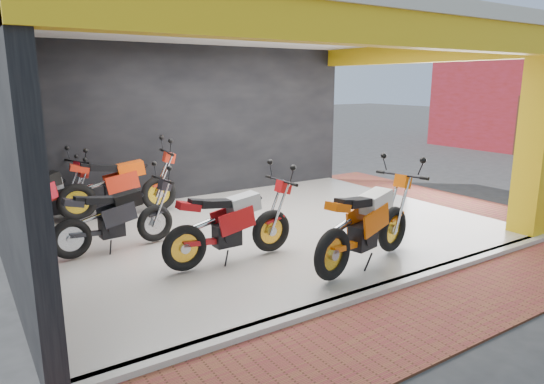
# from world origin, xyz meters

# --- Properties ---
(ground) EXTENTS (80.00, 80.00, 0.00)m
(ground) POSITION_xyz_m (0.00, 0.00, 0.00)
(ground) COLOR #2D2D30
(ground) RESTS_ON ground
(showroom_floor) EXTENTS (8.00, 6.00, 0.10)m
(showroom_floor) POSITION_xyz_m (0.00, 2.00, 0.05)
(showroom_floor) COLOR silver
(showroom_floor) RESTS_ON ground
(showroom_ceiling) EXTENTS (8.40, 6.40, 0.20)m
(showroom_ceiling) POSITION_xyz_m (0.00, 2.00, 3.60)
(showroom_ceiling) COLOR beige
(showroom_ceiling) RESTS_ON corner_column
(back_wall) EXTENTS (8.20, 0.20, 3.50)m
(back_wall) POSITION_xyz_m (0.00, 5.10, 1.75)
(back_wall) COLOR black
(back_wall) RESTS_ON ground
(left_wall) EXTENTS (0.20, 6.20, 3.50)m
(left_wall) POSITION_xyz_m (-4.10, 2.00, 1.75)
(left_wall) COLOR black
(left_wall) RESTS_ON ground
(corner_column) EXTENTS (0.50, 0.50, 3.50)m
(corner_column) POSITION_xyz_m (3.75, -0.75, 1.75)
(corner_column) COLOR gold
(corner_column) RESTS_ON ground
(header_beam_front) EXTENTS (8.40, 0.30, 0.40)m
(header_beam_front) POSITION_xyz_m (0.00, -1.00, 3.30)
(header_beam_front) COLOR gold
(header_beam_front) RESTS_ON corner_column
(header_beam_right) EXTENTS (0.30, 6.40, 0.40)m
(header_beam_right) POSITION_xyz_m (4.00, 2.00, 3.30)
(header_beam_right) COLOR gold
(header_beam_right) RESTS_ON corner_column
(floor_kerb) EXTENTS (8.00, 0.20, 0.10)m
(floor_kerb) POSITION_xyz_m (0.00, -1.02, 0.05)
(floor_kerb) COLOR silver
(floor_kerb) RESTS_ON ground
(paver_front) EXTENTS (9.00, 1.40, 0.03)m
(paver_front) POSITION_xyz_m (0.00, -1.80, 0.01)
(paver_front) COLOR brown
(paver_front) RESTS_ON ground
(paver_right) EXTENTS (1.40, 7.00, 0.03)m
(paver_right) POSITION_xyz_m (4.80, 2.00, 0.01)
(paver_right) COLOR brown
(paver_right) RESTS_ON ground
(moto_hero) EXTENTS (2.52, 1.40, 1.45)m
(moto_hero) POSITION_xyz_m (0.91, -0.19, 0.83)
(moto_hero) COLOR #DC5809
(moto_hero) RESTS_ON showroom_floor
(moto_row_a) EXTENTS (2.22, 0.83, 1.36)m
(moto_row_a) POSITION_xyz_m (-0.66, 0.84, 0.78)
(moto_row_a) COLOR #AD1215
(moto_row_a) RESTS_ON showroom_floor
(moto_row_b) EXTENTS (2.10, 0.91, 1.25)m
(moto_row_b) POSITION_xyz_m (-1.99, 2.30, 0.73)
(moto_row_b) COLOR black
(moto_row_b) RESTS_ON showroom_floor
(moto_row_c) EXTENTS (2.48, 1.12, 1.47)m
(moto_row_c) POSITION_xyz_m (-1.24, 4.12, 0.83)
(moto_row_c) COLOR red
(moto_row_c) RESTS_ON showroom_floor
(moto_row_d) EXTENTS (2.32, 1.56, 1.33)m
(moto_row_d) POSITION_xyz_m (-2.83, 4.50, 0.77)
(moto_row_d) COLOR red
(moto_row_d) RESTS_ON showroom_floor
(moto_row_e) EXTENTS (1.96, 0.87, 1.17)m
(moto_row_e) POSITION_xyz_m (-2.77, 4.50, 0.68)
(moto_row_e) COLOR red
(moto_row_e) RESTS_ON showroom_floor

